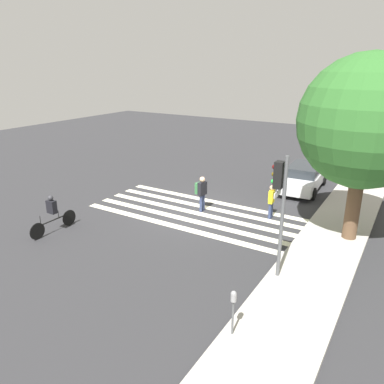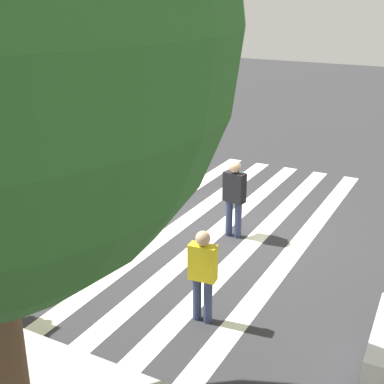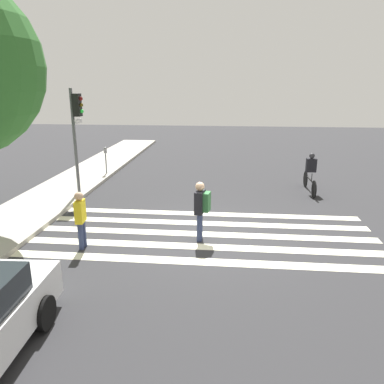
{
  "view_description": "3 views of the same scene",
  "coord_description": "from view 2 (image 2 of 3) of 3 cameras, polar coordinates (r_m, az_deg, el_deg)",
  "views": [
    {
      "loc": [
        14.25,
        8.55,
        6.76
      ],
      "look_at": [
        0.97,
        0.43,
        1.41
      ],
      "focal_mm": 35.0,
      "sensor_mm": 36.0,
      "label": 1
    },
    {
      "loc": [
        -4.64,
        9.9,
        5.04
      ],
      "look_at": [
        0.42,
        0.51,
        1.0
      ],
      "focal_mm": 50.0,
      "sensor_mm": 36.0,
      "label": 2
    },
    {
      "loc": [
        -10.37,
        -0.59,
        4.32
      ],
      "look_at": [
        0.88,
        0.51,
        1.05
      ],
      "focal_mm": 35.0,
      "sensor_mm": 36.0,
      "label": 3
    }
  ],
  "objects": [
    {
      "name": "ground_plane",
      "position": [
        12.04,
        2.92,
        -4.01
      ],
      "size": [
        60.0,
        60.0,
        0.0
      ],
      "primitive_type": "plane",
      "color": "#2D2D30"
    },
    {
      "name": "cyclist_mid_street",
      "position": [
        17.37,
        -6.17,
        6.75
      ],
      "size": [
        2.35,
        0.4,
        1.64
      ],
      "rotation": [
        0.0,
        0.0,
        0.01
      ],
      "color": "black",
      "rests_on": "ground_plane"
    },
    {
      "name": "pedestrian_adult_yellow_jacket",
      "position": [
        11.4,
        4.58,
        -0.05
      ],
      "size": [
        0.51,
        0.45,
        1.71
      ],
      "rotation": [
        0.0,
        0.0,
        -0.18
      ],
      "color": "navy",
      "rests_on": "ground_plane"
    },
    {
      "name": "crosswalk_stripes",
      "position": [
        12.04,
        2.92,
        -4.0
      ],
      "size": [
        4.02,
        10.0,
        0.01
      ],
      "color": "#F2EDCC",
      "rests_on": "ground_plane"
    },
    {
      "name": "pedestrian_child_with_backpack",
      "position": [
        8.49,
        1.15,
        -8.46
      ],
      "size": [
        0.46,
        0.24,
        1.59
      ],
      "rotation": [
        0.0,
        0.0,
        3.24
      ],
      "color": "navy",
      "rests_on": "ground_plane"
    }
  ]
}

